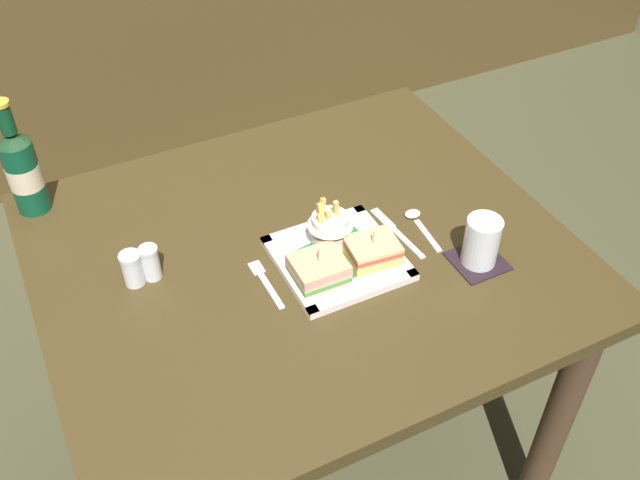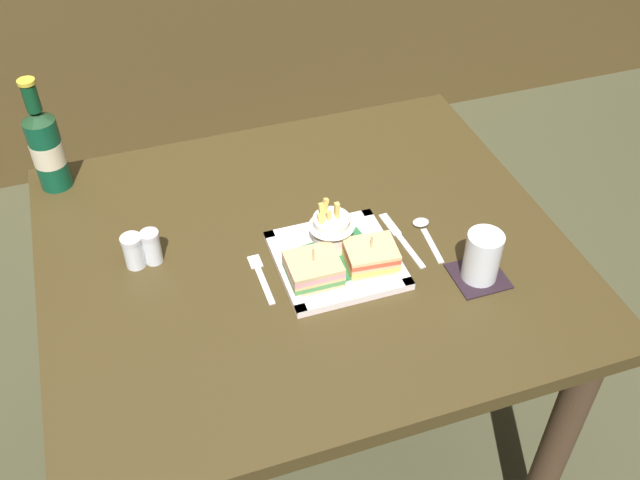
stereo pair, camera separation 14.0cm
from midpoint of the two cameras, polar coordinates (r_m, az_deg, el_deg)
The scene contains 14 objects.
ground_plane at distance 2.02m, azimuth -3.10°, elevation -16.28°, with size 6.00×6.00×0.00m, color #42422B.
dining_table at distance 1.53m, azimuth -3.95°, elevation -4.08°, with size 1.04×0.90×0.74m.
square_plate at distance 1.41m, azimuth -1.42°, elevation -1.62°, with size 0.23×0.23×0.02m.
sandwich_half_left at distance 1.35m, azimuth -3.07°, elevation -2.47°, with size 0.10×0.09×0.07m.
sandwich_half_right at distance 1.39m, azimuth 1.32°, elevation -0.99°, with size 0.10×0.09×0.07m.
fries_cup at distance 1.40m, azimuth -2.06°, elevation 1.04°, with size 0.09×0.09×0.11m.
beer_bottle at distance 1.62m, azimuth -24.88°, elevation 5.01°, with size 0.07×0.07×0.26m.
drink_coaster at distance 1.43m, azimuth 9.70°, elevation -1.79°, with size 0.10×0.10×0.00m, color black.
water_glass at distance 1.40m, azimuth 9.92°, elevation -0.40°, with size 0.07×0.07×0.10m.
fork at distance 1.38m, azimuth -7.30°, elevation -3.40°, with size 0.02×0.14×0.00m.
knife at distance 1.48m, azimuth 3.31°, elevation 0.65°, with size 0.03×0.18×0.00m.
spoon at distance 1.50m, azimuth 5.07°, elevation 1.51°, with size 0.04×0.13×0.01m.
salt_shaker at distance 1.41m, azimuth -17.43°, elevation -2.46°, with size 0.04×0.04×0.07m.
pepper_shaker at distance 1.42m, azimuth -16.08°, elevation -2.00°, with size 0.04×0.04×0.07m.
Camera 1 is at (-0.44, -0.96, 1.72)m, focal length 40.28 mm.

